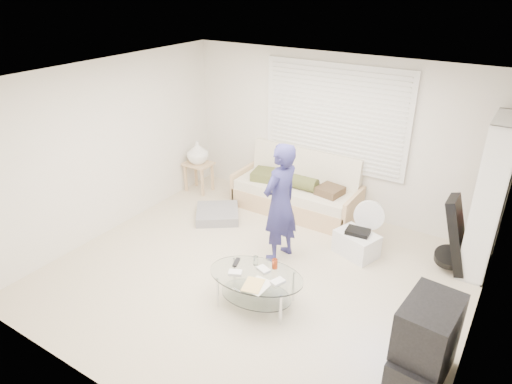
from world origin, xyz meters
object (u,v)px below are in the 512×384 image
Objects in this scene: bookshelf at (490,198)px; coffee_table at (256,280)px; futon_sofa at (297,192)px; tv_unit at (425,343)px.

bookshelf is 3.06m from coffee_table.
futon_sofa is 1.00× the size of bookshelf.
bookshelf is 2.34m from tv_unit.
futon_sofa is at bearing 137.26° from tv_unit.
coffee_table is (0.71, -2.33, 0.01)m from futon_sofa.
bookshelf reaches higher than tv_unit.
futon_sofa is 2.29× the size of tv_unit.
coffee_table is at bearing -132.78° from bookshelf.
bookshelf reaches higher than futon_sofa.
bookshelf is 2.29× the size of tv_unit.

